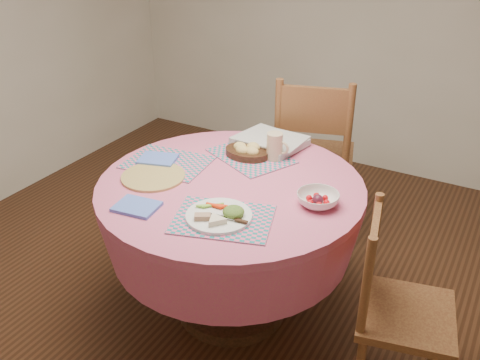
% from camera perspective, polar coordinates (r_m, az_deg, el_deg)
% --- Properties ---
extents(ground, '(4.00, 4.00, 0.00)m').
position_cam_1_polar(ground, '(2.90, -0.89, -13.50)').
color(ground, '#331C0F').
rests_on(ground, ground).
extents(dining_table, '(1.24, 1.24, 0.75)m').
position_cam_1_polar(dining_table, '(2.56, -0.98, -4.17)').
color(dining_table, '#D1617C').
rests_on(dining_table, ground).
extents(chair_right, '(0.46, 0.47, 0.86)m').
position_cam_1_polar(chair_right, '(2.33, 16.23, -12.65)').
color(chair_right, brown).
rests_on(chair_right, ground).
extents(chair_back, '(0.59, 0.58, 1.04)m').
position_cam_1_polar(chair_back, '(3.27, 7.77, 2.83)').
color(chair_back, brown).
rests_on(chair_back, ground).
extents(placemat_front, '(0.47, 0.41, 0.01)m').
position_cam_1_polar(placemat_front, '(2.19, -1.83, -4.20)').
color(placemat_front, '#16787C').
rests_on(placemat_front, dining_table).
extents(placemat_left, '(0.43, 0.34, 0.01)m').
position_cam_1_polar(placemat_left, '(2.67, -7.74, 1.87)').
color(placemat_left, '#16787C').
rests_on(placemat_left, dining_table).
extents(placemat_back, '(0.49, 0.44, 0.01)m').
position_cam_1_polar(placemat_back, '(2.72, 1.19, 2.58)').
color(placemat_back, '#16787C').
rests_on(placemat_back, dining_table).
extents(wicker_trivet, '(0.30, 0.30, 0.01)m').
position_cam_1_polar(wicker_trivet, '(2.54, -9.24, 0.37)').
color(wicker_trivet, '#AA8A49').
rests_on(wicker_trivet, dining_table).
extents(napkin_near, '(0.20, 0.16, 0.01)m').
position_cam_1_polar(napkin_near, '(2.31, -10.96, -2.81)').
color(napkin_near, '#5271D3').
rests_on(napkin_near, dining_table).
extents(napkin_far, '(0.21, 0.19, 0.01)m').
position_cam_1_polar(napkin_far, '(2.69, -8.75, 2.22)').
color(napkin_far, '#5271D3').
rests_on(napkin_far, placemat_left).
extents(dinner_plate, '(0.27, 0.27, 0.05)m').
position_cam_1_polar(dinner_plate, '(2.18, -2.19, -3.77)').
color(dinner_plate, white).
rests_on(dinner_plate, placemat_front).
extents(bread_bowl, '(0.23, 0.23, 0.08)m').
position_cam_1_polar(bread_bowl, '(2.70, 0.75, 3.14)').
color(bread_bowl, black).
rests_on(bread_bowl, placemat_back).
extents(latte_mug, '(0.12, 0.08, 0.14)m').
position_cam_1_polar(latte_mug, '(2.66, 3.76, 3.61)').
color(latte_mug, '#CCB48C').
rests_on(latte_mug, placemat_back).
extents(fruit_bowl, '(0.24, 0.24, 0.06)m').
position_cam_1_polar(fruit_bowl, '(2.30, 8.30, -2.06)').
color(fruit_bowl, white).
rests_on(fruit_bowl, dining_table).
extents(newspaper_stack, '(0.39, 0.33, 0.04)m').
position_cam_1_polar(newspaper_stack, '(2.83, 3.23, 4.19)').
color(newspaper_stack, silver).
rests_on(newspaper_stack, dining_table).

